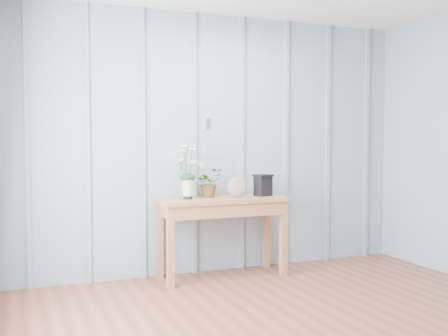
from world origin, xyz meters
name	(u,v)px	position (x,y,z in m)	size (l,w,h in m)	color
room_shell	(284,45)	(0.00, 0.92, 1.99)	(4.00, 4.50, 2.50)	#8CA3B1
sideboard	(222,210)	(-0.06, 1.99, 0.64)	(1.20, 0.45, 0.75)	#9D663D
daisy_vase	(188,164)	(-0.40, 1.99, 1.07)	(0.36, 0.27, 0.51)	black
spider_plant	(209,183)	(-0.15, 2.10, 0.89)	(0.24, 0.21, 0.27)	#153C16
felt_disc_vessel	(238,187)	(0.07, 1.92, 0.85)	(0.20, 0.06, 0.20)	brown
carved_box	(263,185)	(0.36, 1.99, 0.86)	(0.20, 0.17, 0.21)	black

